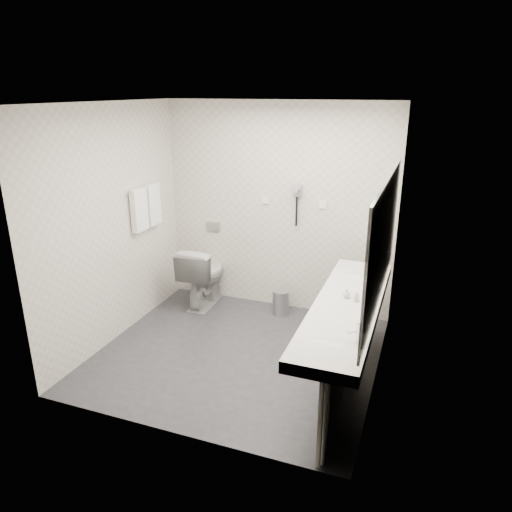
% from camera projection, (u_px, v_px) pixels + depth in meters
% --- Properties ---
extents(floor, '(2.80, 2.80, 0.00)m').
position_uv_depth(floor, '(238.00, 353.00, 4.98)').
color(floor, '#2D2D33').
rests_on(floor, ground).
extents(ceiling, '(2.80, 2.80, 0.00)m').
position_uv_depth(ceiling, '(234.00, 102.00, 4.15)').
color(ceiling, silver).
rests_on(ceiling, wall_back).
extents(wall_back, '(2.80, 0.00, 2.80)m').
position_uv_depth(wall_back, '(277.00, 209.00, 5.72)').
color(wall_back, beige).
rests_on(wall_back, floor).
extents(wall_front, '(2.80, 0.00, 2.80)m').
position_uv_depth(wall_front, '(166.00, 290.00, 3.42)').
color(wall_front, beige).
rests_on(wall_front, floor).
extents(wall_left, '(0.00, 2.60, 2.60)m').
position_uv_depth(wall_left, '(113.00, 226.00, 5.02)').
color(wall_left, beige).
rests_on(wall_left, floor).
extents(wall_right, '(0.00, 2.60, 2.60)m').
position_uv_depth(wall_right, '(386.00, 256.00, 4.11)').
color(wall_right, beige).
rests_on(wall_right, floor).
extents(vanity_counter, '(0.55, 2.20, 0.10)m').
position_uv_depth(vanity_counter, '(347.00, 308.00, 4.17)').
color(vanity_counter, silver).
rests_on(vanity_counter, floor).
extents(vanity_panel, '(0.03, 2.15, 0.75)m').
position_uv_depth(vanity_panel, '(346.00, 351.00, 4.31)').
color(vanity_panel, gray).
rests_on(vanity_panel, floor).
extents(vanity_post_near, '(0.06, 0.06, 0.75)m').
position_uv_depth(vanity_post_near, '(325.00, 424.00, 3.38)').
color(vanity_post_near, silver).
rests_on(vanity_post_near, floor).
extents(vanity_post_far, '(0.06, 0.06, 0.75)m').
position_uv_depth(vanity_post_far, '(366.00, 305.00, 5.22)').
color(vanity_post_far, silver).
rests_on(vanity_post_far, floor).
extents(mirror, '(0.02, 2.20, 1.05)m').
position_uv_depth(mirror, '(384.00, 241.00, 3.87)').
color(mirror, '#B2BCC6').
rests_on(mirror, wall_right).
extents(basin_near, '(0.40, 0.31, 0.05)m').
position_uv_depth(basin_near, '(332.00, 339.00, 3.59)').
color(basin_near, white).
rests_on(basin_near, vanity_counter).
extents(basin_far, '(0.40, 0.31, 0.05)m').
position_uv_depth(basin_far, '(358.00, 278.00, 4.74)').
color(basin_far, white).
rests_on(basin_far, vanity_counter).
extents(faucet_near, '(0.04, 0.04, 0.15)m').
position_uv_depth(faucet_near, '(359.00, 333.00, 3.49)').
color(faucet_near, silver).
rests_on(faucet_near, vanity_counter).
extents(faucet_far, '(0.04, 0.04, 0.15)m').
position_uv_depth(faucet_far, '(379.00, 272.00, 4.64)').
color(faucet_far, silver).
rests_on(faucet_far, vanity_counter).
extents(soap_bottle_a, '(0.06, 0.06, 0.10)m').
position_uv_depth(soap_bottle_a, '(356.00, 296.00, 4.17)').
color(soap_bottle_a, silver).
rests_on(soap_bottle_a, vanity_counter).
extents(soap_bottle_b, '(0.09, 0.09, 0.08)m').
position_uv_depth(soap_bottle_b, '(347.00, 293.00, 4.25)').
color(soap_bottle_b, silver).
rests_on(soap_bottle_b, vanity_counter).
extents(glass_left, '(0.07, 0.07, 0.11)m').
position_uv_depth(glass_left, '(369.00, 288.00, 4.34)').
color(glass_left, silver).
rests_on(glass_left, vanity_counter).
extents(toilet, '(0.47, 0.79, 0.79)m').
position_uv_depth(toilet, '(203.00, 275.00, 6.00)').
color(toilet, white).
rests_on(toilet, floor).
extents(flush_plate, '(0.18, 0.02, 0.12)m').
position_uv_depth(flush_plate, '(213.00, 227.00, 6.08)').
color(flush_plate, '#B2B5BA').
rests_on(flush_plate, wall_back).
extents(pedal_bin, '(0.27, 0.27, 0.29)m').
position_uv_depth(pedal_bin, '(281.00, 303.00, 5.83)').
color(pedal_bin, '#B2B5BA').
rests_on(pedal_bin, floor).
extents(bin_lid, '(0.20, 0.20, 0.02)m').
position_uv_depth(bin_lid, '(281.00, 291.00, 5.78)').
color(bin_lid, '#B2B5BA').
rests_on(bin_lid, pedal_bin).
extents(towel_rail, '(0.02, 0.62, 0.02)m').
position_uv_depth(towel_rail, '(144.00, 188.00, 5.39)').
color(towel_rail, silver).
rests_on(towel_rail, wall_left).
extents(towel_near, '(0.07, 0.24, 0.48)m').
position_uv_depth(towel_near, '(139.00, 210.00, 5.34)').
color(towel_near, white).
rests_on(towel_near, towel_rail).
extents(towel_far, '(0.07, 0.24, 0.48)m').
position_uv_depth(towel_far, '(153.00, 204.00, 5.59)').
color(towel_far, white).
rests_on(towel_far, towel_rail).
extents(dryer_cradle, '(0.10, 0.04, 0.14)m').
position_uv_depth(dryer_cradle, '(297.00, 190.00, 5.53)').
color(dryer_cradle, gray).
rests_on(dryer_cradle, wall_back).
extents(dryer_barrel, '(0.08, 0.14, 0.08)m').
position_uv_depth(dryer_barrel, '(296.00, 189.00, 5.45)').
color(dryer_barrel, gray).
rests_on(dryer_barrel, dryer_cradle).
extents(dryer_cord, '(0.02, 0.02, 0.35)m').
position_uv_depth(dryer_cord, '(297.00, 212.00, 5.60)').
color(dryer_cord, black).
rests_on(dryer_cord, dryer_cradle).
extents(switch_plate_a, '(0.09, 0.02, 0.09)m').
position_uv_depth(switch_plate_a, '(265.00, 200.00, 5.72)').
color(switch_plate_a, white).
rests_on(switch_plate_a, wall_back).
extents(switch_plate_b, '(0.09, 0.02, 0.09)m').
position_uv_depth(switch_plate_b, '(323.00, 205.00, 5.49)').
color(switch_plate_b, white).
rests_on(switch_plate_b, wall_back).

